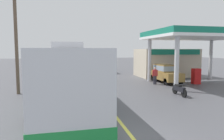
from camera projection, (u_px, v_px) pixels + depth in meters
The scene contains 12 objects.
ground at pixel (83, 75), 27.03m from camera, with size 120.00×120.00×0.00m, color #4C4C51.
lane_divider_stripe at pixel (88, 81), 22.18m from camera, with size 0.16×50.00×0.01m, color #D8CC4C.
coach_bus_main at pixel (68, 80), 10.99m from camera, with size 2.60×11.04×3.69m.
gas_station_roadside at pixel (174, 56), 24.04m from camera, with size 9.10×11.95×5.10m.
car_at_pump at pixel (166, 72), 21.04m from camera, with size 1.70×4.20×1.82m.
minibus_opposing_lane at pixel (98, 62), 31.69m from camera, with size 2.04×6.13×2.44m.
cyclist_on_shoulder at pixel (32, 104), 9.63m from camera, with size 0.34×1.82×1.72m.
motorcycle_parked_forecourt at pixel (179, 89), 14.99m from camera, with size 0.55×1.80×0.92m.
pedestrian_near_pump at pixel (155, 75), 19.88m from camera, with size 0.55×0.22×1.66m.
pedestrian_by_shop at pixel (160, 71), 22.84m from camera, with size 0.55×0.22×1.66m.
car_trailing_behind_bus at pixel (67, 68), 26.99m from camera, with size 1.70×4.20×1.82m.
utility_pole_roadside at pixel (16, 38), 15.22m from camera, with size 1.80×0.24×7.87m.
Camera 1 is at (-2.45, -6.99, 3.27)m, focal length 33.40 mm.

